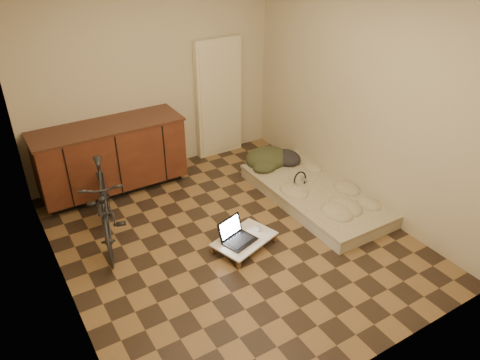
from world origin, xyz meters
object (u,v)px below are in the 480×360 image
futon (315,194)px  lap_desk (244,239)px  laptop (236,236)px  bicycle (104,201)px

futon → lap_desk: 1.30m
futon → laptop: size_ratio=4.96×
bicycle → lap_desk: 1.56m
futon → lap_desk: bearing=-164.7°
futon → lap_desk: (-1.26, -0.34, 0.01)m
laptop → bicycle: bearing=124.3°
bicycle → lap_desk: bicycle is taller
bicycle → lap_desk: (1.20, -0.91, -0.39)m
bicycle → lap_desk: bearing=-22.7°
bicycle → futon: size_ratio=0.75×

